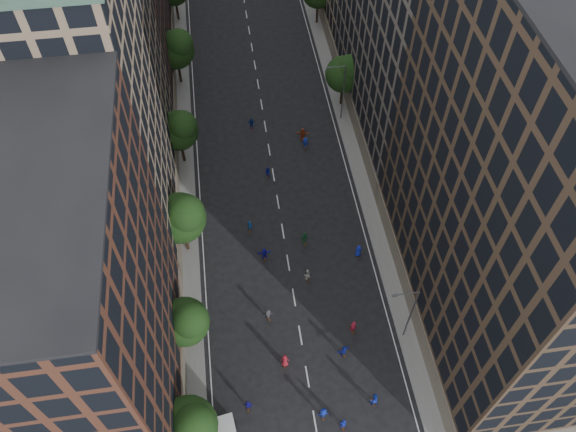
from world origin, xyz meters
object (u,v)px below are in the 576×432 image
at_px(streetlamp_far, 342,90).
at_px(skater_1, 343,424).
at_px(streetlamp_near, 409,312).
at_px(skater_2, 374,399).

xyz_separation_m(streetlamp_far, skater_1, (-7.89, -41.28, -4.25)).
bearing_deg(streetlamp_far, streetlamp_near, -90.00).
height_order(streetlamp_near, skater_1, streetlamp_near).
bearing_deg(streetlamp_far, skater_2, -96.61).
height_order(streetlamp_near, streetlamp_far, same).
relative_size(streetlamp_near, skater_1, 4.95).
height_order(streetlamp_near, skater_2, streetlamp_near).
relative_size(streetlamp_far, skater_1, 4.95).
bearing_deg(skater_1, skater_2, -156.75).
relative_size(streetlamp_near, streetlamp_far, 1.00).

